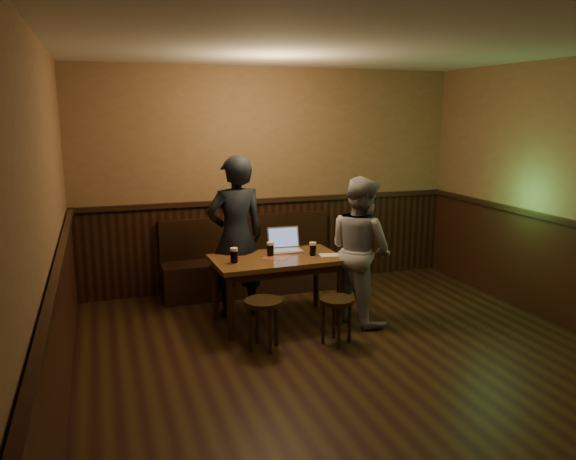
# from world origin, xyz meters

# --- Properties ---
(room) EXTENTS (5.04, 6.04, 2.84)m
(room) POSITION_xyz_m (0.00, 0.22, 1.20)
(room) COLOR black
(room) RESTS_ON ground
(bench) EXTENTS (2.20, 0.50, 0.95)m
(bench) POSITION_xyz_m (-0.38, 2.75, 0.31)
(bench) COLOR black
(bench) RESTS_ON ground
(pub_table) EXTENTS (1.39, 0.83, 0.73)m
(pub_table) POSITION_xyz_m (-0.38, 1.62, 0.63)
(pub_table) COLOR #553518
(pub_table) RESTS_ON ground
(stool_left) EXTENTS (0.43, 0.43, 0.49)m
(stool_left) POSITION_xyz_m (-0.72, 0.98, 0.39)
(stool_left) COLOR black
(stool_left) RESTS_ON ground
(stool_right) EXTENTS (0.41, 0.41, 0.47)m
(stool_right) POSITION_xyz_m (0.00, 0.88, 0.37)
(stool_right) COLOR black
(stool_right) RESTS_ON ground
(pint_left) EXTENTS (0.11, 0.11, 0.16)m
(pint_left) POSITION_xyz_m (-0.87, 1.52, 0.81)
(pint_left) COLOR maroon
(pint_left) RESTS_ON pub_table
(pint_mid) EXTENTS (0.10, 0.10, 0.16)m
(pint_mid) POSITION_xyz_m (-0.43, 1.68, 0.81)
(pint_mid) COLOR maroon
(pint_mid) RESTS_ON pub_table
(pint_right) EXTENTS (0.10, 0.10, 0.15)m
(pint_right) POSITION_xyz_m (0.00, 1.54, 0.81)
(pint_right) COLOR maroon
(pint_right) RESTS_ON pub_table
(laptop) EXTENTS (0.38, 0.31, 0.26)m
(laptop) POSITION_xyz_m (-0.20, 1.87, 0.80)
(laptop) COLOR silver
(laptop) RESTS_ON pub_table
(menu) EXTENTS (0.24, 0.18, 0.00)m
(menu) POSITION_xyz_m (0.19, 1.51, 0.73)
(menu) COLOR silver
(menu) RESTS_ON pub_table
(person_suit) EXTENTS (0.69, 0.49, 1.80)m
(person_suit) POSITION_xyz_m (-0.73, 1.98, 0.90)
(person_suit) COLOR black
(person_suit) RESTS_ON ground
(person_grey) EXTENTS (0.79, 0.91, 1.59)m
(person_grey) POSITION_xyz_m (0.49, 1.39, 0.79)
(person_grey) COLOR gray
(person_grey) RESTS_ON ground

